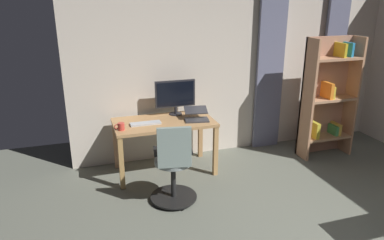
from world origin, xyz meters
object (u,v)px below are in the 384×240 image
computer_keyboard (146,123)px  mug_coffee (121,127)px  desk (164,128)px  computer_monitor (175,95)px  office_chair (174,167)px  bookshelf (327,98)px  laptop (196,116)px

computer_keyboard → mug_coffee: size_ratio=3.09×
desk → computer_monitor: computer_monitor is taller
office_chair → bookshelf: bookshelf is taller
computer_monitor → mug_coffee: bearing=26.4°
laptop → mug_coffee: laptop is taller
desk → laptop: bearing=169.6°
desk → computer_keyboard: computer_keyboard is taller
computer_keyboard → computer_monitor: bearing=-149.1°
laptop → bookshelf: bearing=-171.6°
desk → mug_coffee: (0.59, 0.17, 0.14)m
computer_monitor → computer_keyboard: size_ratio=1.43×
computer_monitor → computer_keyboard: (0.49, 0.29, -0.27)m
office_chair → laptop: size_ratio=2.78×
office_chair → bookshelf: bearing=24.9°
computer_monitor → laptop: 0.44m
laptop → mug_coffee: bearing=15.1°
computer_monitor → desk: bearing=46.1°
bookshelf → office_chair: bearing=15.1°
computer_keyboard → bookshelf: 2.73m
mug_coffee → computer_monitor: bearing=-153.6°
mug_coffee → bookshelf: bearing=-179.5°
mug_coffee → computer_keyboard: bearing=-160.8°
desk → bookshelf: bookshelf is taller
desk → laptop: laptop is taller
desk → computer_keyboard: (0.26, 0.05, 0.11)m
computer_keyboard → desk: bearing=-168.2°
bookshelf → computer_keyboard: bearing=-1.8°
desk → mug_coffee: mug_coffee is taller
laptop → mug_coffee: 1.03m
computer_monitor → laptop: (-0.21, 0.32, -0.23)m
office_chair → mug_coffee: 0.89m
computer_monitor → laptop: size_ratio=1.58×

